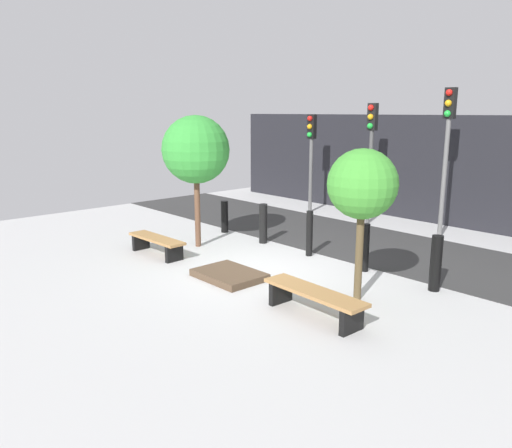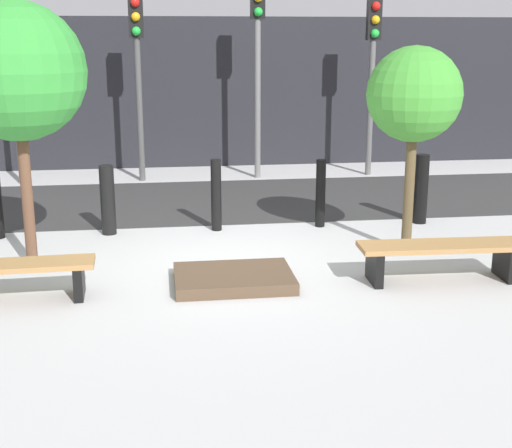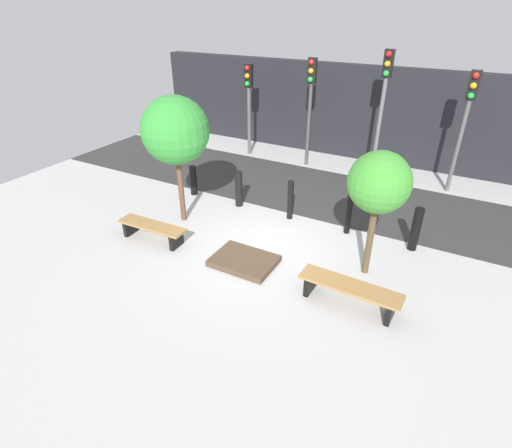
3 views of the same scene
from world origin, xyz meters
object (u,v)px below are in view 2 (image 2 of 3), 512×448
at_px(traffic_light_mid_east, 258,42).
at_px(traffic_light_mid_west, 137,55).
at_px(bollard_far_right, 421,189).
at_px(planter_bed, 234,278).
at_px(bollard_center, 216,195).
at_px(traffic_light_west, 13,67).
at_px(tree_behind_left_bench, 17,72).
at_px(bench_left, 13,273).
at_px(traffic_light_east, 373,55).
at_px(bollard_left, 108,200).
at_px(bench_right, 441,253).
at_px(bollard_right, 321,193).
at_px(tree_behind_right_bench, 414,96).

bearing_deg(traffic_light_mid_east, traffic_light_mid_west, -179.98).
xyz_separation_m(bollard_far_right, traffic_light_mid_east, (-1.99, 3.95, 2.15)).
relative_size(planter_bed, bollard_center, 1.29).
relative_size(bollard_far_right, traffic_light_west, 0.33).
distance_m(planter_bed, tree_behind_left_bench, 3.52).
bearing_deg(bench_left, traffic_light_mid_east, 59.16).
xyz_separation_m(bollard_center, traffic_light_west, (-3.50, 3.94, 1.71)).
bearing_deg(traffic_light_east, planter_bed, -118.80).
distance_m(bench_left, traffic_light_east, 9.11).
relative_size(tree_behind_left_bench, traffic_light_mid_west, 0.91).
bearing_deg(traffic_light_east, bollard_left, -142.17).
height_order(bench_right, bollard_left, bollard_left).
bearing_deg(bench_right, traffic_light_west, 134.20).
bearing_deg(bollard_center, bollard_left, 180.00).
distance_m(bollard_right, bollard_far_right, 1.58).
height_order(bollard_center, traffic_light_mid_east, traffic_light_mid_east).
bearing_deg(bench_right, bollard_left, 148.95).
distance_m(bollard_far_right, traffic_light_mid_east, 4.92).
xyz_separation_m(bollard_left, traffic_light_west, (-1.92, 3.94, 1.73)).
relative_size(planter_bed, tree_behind_right_bench, 0.51).
xyz_separation_m(bollard_right, traffic_light_east, (1.92, 3.95, 1.92)).
xyz_separation_m(tree_behind_left_bench, traffic_light_mid_west, (1.28, 5.38, 0.06)).
height_order(bench_left, planter_bed, bench_left).
height_order(tree_behind_left_bench, traffic_light_mid_west, traffic_light_mid_west).
height_order(bench_left, bench_right, bench_right).
bearing_deg(bollard_center, bench_left, -132.97).
bearing_deg(bollard_far_right, bench_left, -154.92).
distance_m(tree_behind_left_bench, bollard_left, 2.52).
bearing_deg(traffic_light_west, tree_behind_left_bench, -78.85).
bearing_deg(traffic_light_east, bollard_far_right, -94.95).
bearing_deg(tree_behind_left_bench, traffic_light_west, 101.15).
bearing_deg(traffic_light_east, bench_left, -132.14).
bearing_deg(bollard_left, planter_bed, -56.89).
bearing_deg(planter_bed, bollard_far_right, 37.47).
distance_m(bench_left, traffic_light_mid_west, 7.03).
relative_size(planter_bed, traffic_light_mid_east, 0.35).
bearing_deg(tree_behind_right_bench, bench_left, -166.28).
bearing_deg(traffic_light_mid_east, bollard_center, -106.47).
height_order(planter_bed, traffic_light_mid_west, traffic_light_mid_west).
relative_size(bollard_left, bollard_right, 0.99).
bearing_deg(tree_behind_left_bench, traffic_light_mid_east, 56.12).
height_order(traffic_light_mid_east, traffic_light_east, traffic_light_mid_east).
bearing_deg(bollard_left, tree_behind_left_bench, -121.11).
relative_size(bench_right, traffic_light_mid_west, 0.55).
relative_size(bollard_right, traffic_light_mid_west, 0.29).
distance_m(bench_left, traffic_light_west, 6.93).
height_order(bollard_right, traffic_light_east, traffic_light_east).
xyz_separation_m(bollard_far_right, traffic_light_west, (-6.66, 3.94, 1.71)).
height_order(planter_bed, tree_behind_right_bench, tree_behind_right_bench).
xyz_separation_m(planter_bed, tree_behind_left_bench, (-2.44, 0.99, 2.33)).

